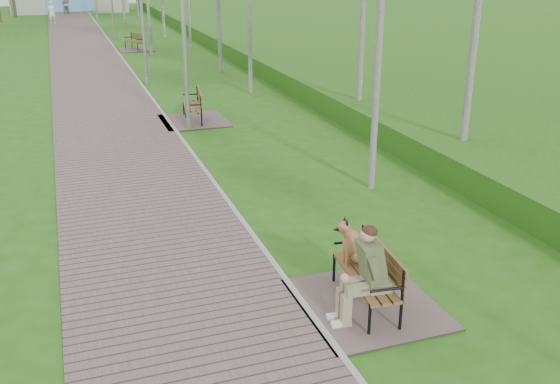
% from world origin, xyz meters
% --- Properties ---
extents(ground, '(120.00, 120.00, 0.00)m').
position_xyz_m(ground, '(0.00, 0.00, 0.00)').
color(ground, '#265E12').
rests_on(ground, ground).
extents(walkway, '(3.50, 67.00, 0.04)m').
position_xyz_m(walkway, '(-1.75, 21.50, 0.02)').
color(walkway, '#645451').
rests_on(walkway, ground).
extents(kerb, '(0.10, 67.00, 0.05)m').
position_xyz_m(kerb, '(0.00, 21.50, 0.03)').
color(kerb, '#999993').
rests_on(kerb, ground).
extents(embankment, '(14.00, 70.00, 1.60)m').
position_xyz_m(embankment, '(12.00, 20.00, 0.00)').
color(embankment, '#3C7624').
rests_on(embankment, ground).
extents(bench_main, '(2.01, 2.23, 1.75)m').
position_xyz_m(bench_main, '(0.82, -4.13, 0.50)').
color(bench_main, '#645451').
rests_on(bench_main, ground).
extents(bench_second, '(2.01, 2.23, 1.23)m').
position_xyz_m(bench_second, '(0.74, 7.81, 0.23)').
color(bench_second, '#645451').
rests_on(bench_second, ground).
extents(bench_third, '(1.80, 2.00, 1.11)m').
position_xyz_m(bench_third, '(1.01, 24.39, 0.20)').
color(bench_third, '#645451').
rests_on(bench_third, ground).
extents(lamp_post_near, '(0.21, 0.21, 5.53)m').
position_xyz_m(lamp_post_near, '(0.45, 7.00, 2.58)').
color(lamp_post_near, '#9B9EA3').
rests_on(lamp_post_near, ground).
extents(lamp_post_second, '(0.19, 0.19, 4.83)m').
position_xyz_m(lamp_post_second, '(0.23, 14.38, 2.25)').
color(lamp_post_second, '#9B9EA3').
rests_on(lamp_post_second, ground).
extents(lamp_post_third, '(0.18, 0.18, 4.66)m').
position_xyz_m(lamp_post_third, '(0.42, 29.55, 2.18)').
color(lamp_post_third, '#9B9EA3').
rests_on(lamp_post_third, ground).
extents(pedestrian_near, '(0.70, 0.54, 1.70)m').
position_xyz_m(pedestrian_near, '(-3.14, 40.31, 0.85)').
color(pedestrian_near, silver).
rests_on(pedestrian_near, ground).
extents(pedestrian_far, '(1.01, 0.89, 1.75)m').
position_xyz_m(pedestrian_far, '(-1.91, 48.32, 0.88)').
color(pedestrian_far, gray).
rests_on(pedestrian_far, ground).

